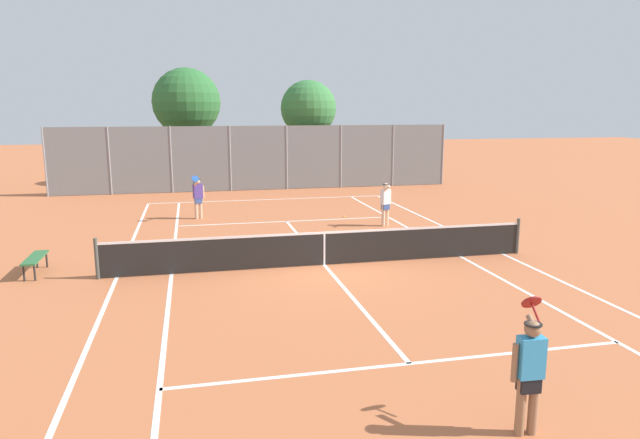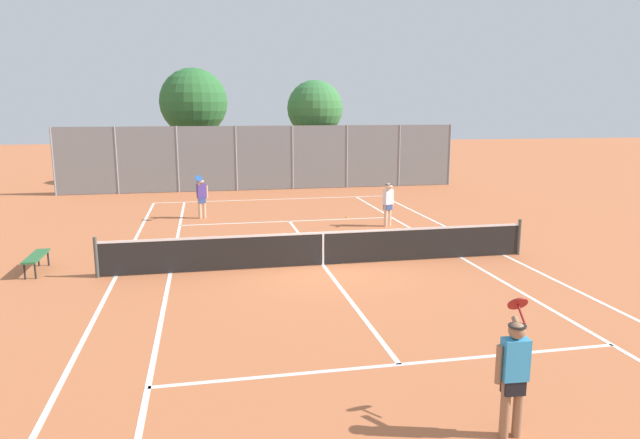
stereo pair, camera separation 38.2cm
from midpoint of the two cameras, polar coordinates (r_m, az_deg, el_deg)
ground_plane at (r=15.91m, az=-0.26°, el=-4.58°), size 120.00×120.00×0.00m
court_line_markings at (r=15.91m, az=-0.26°, el=-4.57°), size 11.10×23.90×0.01m
tennis_net at (r=15.79m, az=-0.26°, el=-2.80°), size 12.00×0.10×1.07m
player_near_side at (r=8.15m, az=18.90°, el=-13.97°), size 0.70×0.73×1.77m
player_far_left at (r=22.90m, az=-12.58°, el=2.35°), size 0.49×0.86×1.77m
player_far_right at (r=21.11m, az=6.06°, el=1.79°), size 0.44×0.56×1.60m
loose_tennis_ball_0 at (r=18.47m, az=13.43°, el=-2.58°), size 0.07×0.07×0.07m
loose_tennis_ball_2 at (r=22.81m, az=1.94°, el=0.30°), size 0.07×0.07×0.07m
loose_tennis_ball_3 at (r=20.41m, az=6.74°, el=-1.06°), size 0.07×0.07×0.07m
courtside_bench at (r=16.82m, az=-27.20°, el=-3.53°), size 0.36×1.50×0.47m
back_fence at (r=30.50m, az=-6.50°, el=6.13°), size 21.07×0.08×3.41m
tree_behind_left at (r=33.80m, az=-13.55°, el=11.12°), size 3.82×3.82×6.55m
tree_behind_right at (r=33.19m, az=-1.53°, el=10.88°), size 3.18×3.18×5.88m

